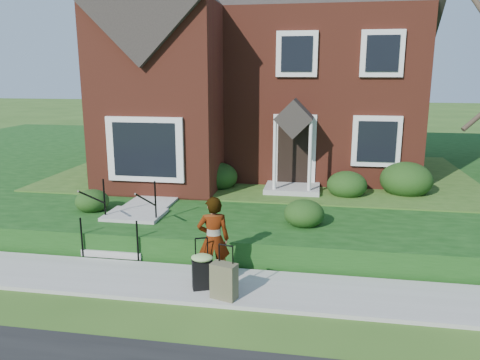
% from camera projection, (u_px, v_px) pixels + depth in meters
% --- Properties ---
extents(ground, '(120.00, 120.00, 0.00)m').
position_uv_depth(ground, '(212.00, 287.00, 9.10)').
color(ground, '#2D5119').
rests_on(ground, ground).
extents(sidewalk, '(60.00, 1.60, 0.08)m').
position_uv_depth(sidewalk, '(212.00, 285.00, 9.09)').
color(sidewalk, '#9E9B93').
rests_on(sidewalk, ground).
extents(terrace, '(44.00, 20.00, 0.60)m').
position_uv_depth(terrace, '(370.00, 168.00, 18.84)').
color(terrace, '#11390F').
rests_on(terrace, ground).
extents(walkway, '(1.20, 6.00, 0.06)m').
position_uv_depth(walkway, '(169.00, 189.00, 14.17)').
color(walkway, '#9E9B93').
rests_on(walkway, terrace).
extents(main_house, '(10.40, 10.20, 9.40)m').
position_uv_depth(main_house, '(264.00, 39.00, 17.17)').
color(main_house, maroon).
rests_on(main_house, terrace).
extents(front_steps, '(1.40, 2.02, 1.50)m').
position_uv_depth(front_steps, '(128.00, 227.00, 11.18)').
color(front_steps, '#9E9B93').
rests_on(front_steps, ground).
extents(foundation_shrubs, '(10.37, 4.60, 1.09)m').
position_uv_depth(foundation_shrubs, '(249.00, 177.00, 13.72)').
color(foundation_shrubs, '#16350F').
rests_on(foundation_shrubs, terrace).
extents(woman, '(0.71, 0.56, 1.72)m').
position_uv_depth(woman, '(213.00, 240.00, 9.01)').
color(woman, '#999999').
rests_on(woman, sidewalk).
extents(suitcase_black, '(0.51, 0.47, 1.00)m').
position_uv_depth(suitcase_black, '(202.00, 269.00, 8.79)').
color(suitcase_black, black).
rests_on(suitcase_black, sidewalk).
extents(suitcase_olive, '(0.52, 0.38, 1.00)m').
position_uv_depth(suitcase_olive, '(224.00, 281.00, 8.43)').
color(suitcase_olive, brown).
rests_on(suitcase_olive, sidewalk).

